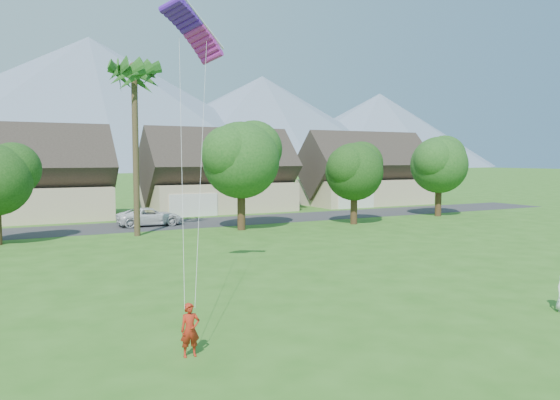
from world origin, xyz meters
TOP-DOWN VIEW (x-y plane):
  - ground at (0.00, 0.00)m, footprint 500.00×500.00m
  - street at (0.00, 34.00)m, footprint 90.00×7.00m
  - kite_flyer at (-6.25, 3.56)m, footprint 0.58×0.40m
  - parked_car at (0.33, 34.00)m, footprint 5.38×2.50m
  - mountain_ridge at (10.40, 260.00)m, footprint 540.00×240.00m
  - houses_row at (0.49, 42.99)m, footprint 72.75×8.19m
  - tree_row at (-1.14, 27.92)m, footprint 62.27×6.67m
  - fan_palm at (-2.00, 28.50)m, footprint 3.00×3.00m
  - parafoil_kite at (-3.46, 11.23)m, footprint 3.39×1.57m

SIDE VIEW (x-z plane):
  - ground at x=0.00m, z-range 0.00..0.00m
  - street at x=0.00m, z-range 0.00..0.01m
  - parked_car at x=0.33m, z-range 0.00..1.49m
  - kite_flyer at x=-6.25m, z-range 0.00..1.54m
  - houses_row at x=0.49m, z-range -0.99..7.87m
  - tree_row at x=-1.14m, z-range 0.66..9.11m
  - parafoil_kite at x=-3.46m, z-range 10.78..11.28m
  - fan_palm at x=-2.00m, z-range 4.90..18.70m
  - mountain_ridge at x=10.40m, z-range -5.93..64.07m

